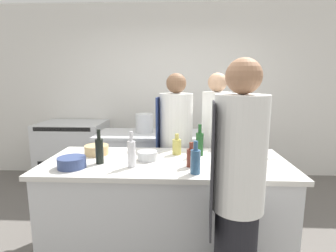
# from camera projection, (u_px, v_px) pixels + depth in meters

# --- Properties ---
(ground_plane) EXTENTS (16.00, 16.00, 0.00)m
(ground_plane) POSITION_uv_depth(u_px,v_px,m) (166.00, 251.00, 2.48)
(ground_plane) COLOR #605B56
(wall_back) EXTENTS (8.00, 0.06, 2.80)m
(wall_back) POSITION_uv_depth(u_px,v_px,m) (173.00, 92.00, 4.33)
(wall_back) COLOR silver
(wall_back) RESTS_ON ground_plane
(prep_counter) EXTENTS (2.14, 0.88, 0.89)m
(prep_counter) POSITION_uv_depth(u_px,v_px,m) (166.00, 207.00, 2.40)
(prep_counter) COLOR silver
(prep_counter) RESTS_ON ground_plane
(pass_counter) EXTENTS (2.08, 0.69, 0.89)m
(pass_counter) POSITION_uv_depth(u_px,v_px,m) (174.00, 165.00, 3.59)
(pass_counter) COLOR silver
(pass_counter) RESTS_ON ground_plane
(oven_range) EXTENTS (0.98, 0.74, 0.94)m
(oven_range) POSITION_uv_depth(u_px,v_px,m) (74.00, 152.00, 4.15)
(oven_range) COLOR silver
(oven_range) RESTS_ON ground_plane
(chef_at_prep_near) EXTENTS (0.35, 0.33, 1.73)m
(chef_at_prep_near) POSITION_uv_depth(u_px,v_px,m) (237.00, 196.00, 1.65)
(chef_at_prep_near) COLOR black
(chef_at_prep_near) RESTS_ON ground_plane
(chef_at_stove) EXTENTS (0.37, 0.36, 1.68)m
(chef_at_stove) POSITION_uv_depth(u_px,v_px,m) (216.00, 145.00, 3.05)
(chef_at_stove) COLOR black
(chef_at_stove) RESTS_ON ground_plane
(chef_at_pass_far) EXTENTS (0.40, 0.38, 1.67)m
(chef_at_pass_far) POSITION_uv_depth(u_px,v_px,m) (176.00, 148.00, 2.97)
(chef_at_pass_far) COLOR black
(chef_at_pass_far) RESTS_ON ground_plane
(bottle_olive_oil) EXTENTS (0.07, 0.07, 0.30)m
(bottle_olive_oil) POSITION_uv_depth(u_px,v_px,m) (99.00, 150.00, 2.23)
(bottle_olive_oil) COLOR black
(bottle_olive_oil) RESTS_ON prep_counter
(bottle_vinegar) EXTENTS (0.06, 0.06, 0.30)m
(bottle_vinegar) POSITION_uv_depth(u_px,v_px,m) (132.00, 153.00, 2.13)
(bottle_vinegar) COLOR silver
(bottle_vinegar) RESTS_ON prep_counter
(bottle_wine) EXTENTS (0.09, 0.09, 0.20)m
(bottle_wine) POSITION_uv_depth(u_px,v_px,m) (177.00, 146.00, 2.51)
(bottle_wine) COLOR #B2A84C
(bottle_wine) RESTS_ON prep_counter
(bottle_cooking_oil) EXTENTS (0.08, 0.08, 0.20)m
(bottle_cooking_oil) POSITION_uv_depth(u_px,v_px,m) (191.00, 157.00, 2.15)
(bottle_cooking_oil) COLOR #5B2319
(bottle_cooking_oil) RESTS_ON prep_counter
(bottle_sauce) EXTENTS (0.07, 0.07, 0.30)m
(bottle_sauce) POSITION_uv_depth(u_px,v_px,m) (200.00, 143.00, 2.47)
(bottle_sauce) COLOR #19471E
(bottle_sauce) RESTS_ON prep_counter
(bottle_water) EXTENTS (0.08, 0.08, 0.26)m
(bottle_water) POSITION_uv_depth(u_px,v_px,m) (195.00, 161.00, 1.99)
(bottle_water) COLOR #2D5175
(bottle_water) RESTS_ON prep_counter
(bowl_mixing_large) EXTENTS (0.23, 0.23, 0.09)m
(bowl_mixing_large) POSITION_uv_depth(u_px,v_px,m) (97.00, 150.00, 2.51)
(bowl_mixing_large) COLOR tan
(bowl_mixing_large) RESTS_ON prep_counter
(bowl_prep_small) EXTENTS (0.28, 0.28, 0.07)m
(bowl_prep_small) POSITION_uv_depth(u_px,v_px,m) (240.00, 162.00, 2.16)
(bowl_prep_small) COLOR white
(bowl_prep_small) RESTS_ON prep_counter
(bowl_ceramic_blue) EXTENTS (0.18, 0.18, 0.08)m
(bowl_ceramic_blue) POSITION_uv_depth(u_px,v_px,m) (147.00, 156.00, 2.34)
(bowl_ceramic_blue) COLOR #B7BABC
(bowl_ceramic_blue) RESTS_ON prep_counter
(bowl_wooden_salad) EXTENTS (0.23, 0.23, 0.09)m
(bowl_wooden_salad) POSITION_uv_depth(u_px,v_px,m) (72.00, 162.00, 2.13)
(bowl_wooden_salad) COLOR navy
(bowl_wooden_salad) RESTS_ON prep_counter
(cup) EXTENTS (0.08, 0.08, 0.09)m
(cup) POSITION_uv_depth(u_px,v_px,m) (232.00, 153.00, 2.41)
(cup) COLOR #B2382D
(cup) RESTS_ON prep_counter
(cutting_board) EXTENTS (0.29, 0.22, 0.01)m
(cutting_board) POSITION_uv_depth(u_px,v_px,m) (257.00, 155.00, 2.46)
(cutting_board) COLOR white
(cutting_board) RESTS_ON prep_counter
(stockpot) EXTENTS (0.24, 0.24, 0.25)m
(stockpot) POSITION_uv_depth(u_px,v_px,m) (145.00, 123.00, 3.55)
(stockpot) COLOR silver
(stockpot) RESTS_ON pass_counter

